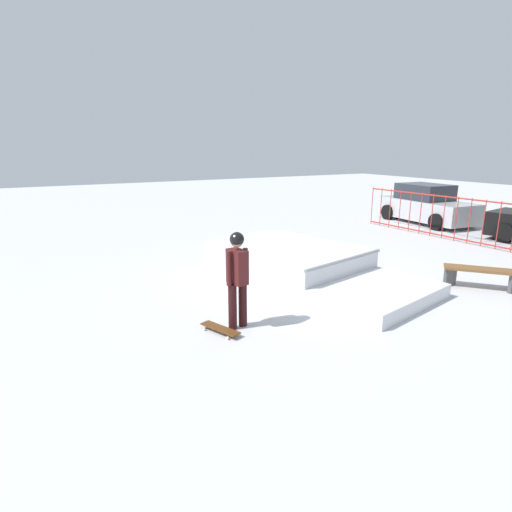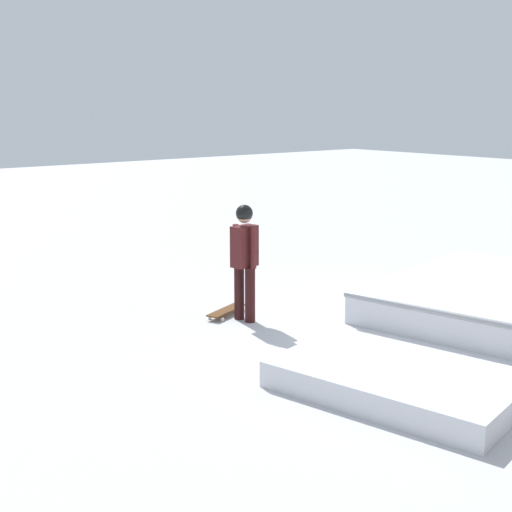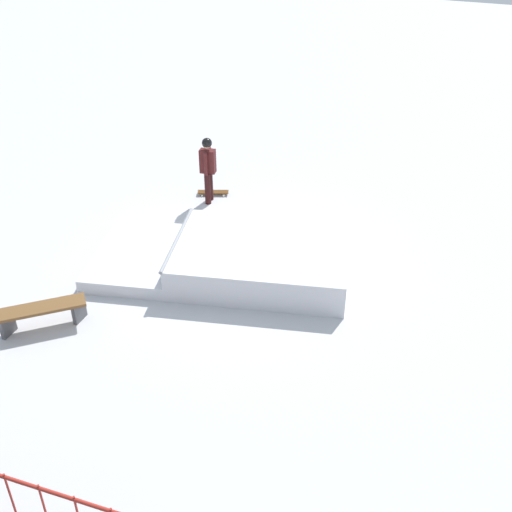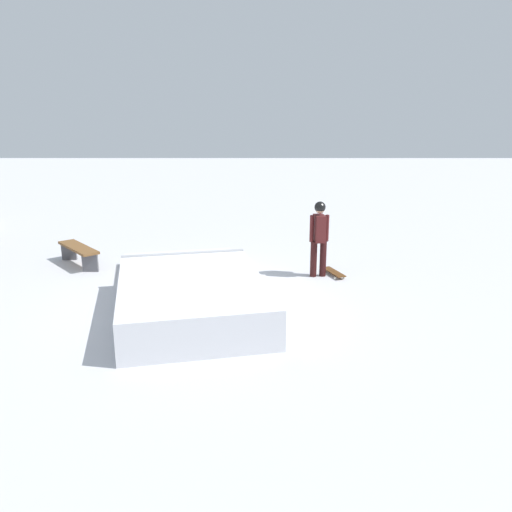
# 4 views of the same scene
# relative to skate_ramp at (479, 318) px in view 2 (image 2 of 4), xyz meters

# --- Properties ---
(ground_plane) EXTENTS (60.00, 60.00, 0.00)m
(ground_plane) POSITION_rel_skate_ramp_xyz_m (0.40, -0.19, -0.32)
(ground_plane) COLOR silver
(skate_ramp) EXTENTS (5.83, 3.68, 0.74)m
(skate_ramp) POSITION_rel_skate_ramp_xyz_m (0.00, 0.00, 0.00)
(skate_ramp) COLOR silver
(skate_ramp) RESTS_ON ground
(skater) EXTENTS (0.41, 0.44, 1.73)m
(skater) POSITION_rel_skate_ramp_xyz_m (1.91, -2.69, 0.69)
(skater) COLOR black
(skater) RESTS_ON ground
(skateboard) EXTENTS (0.82, 0.47, 0.09)m
(skateboard) POSITION_rel_skate_ramp_xyz_m (1.97, -3.06, -0.24)
(skateboard) COLOR #593314
(skateboard) RESTS_ON ground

